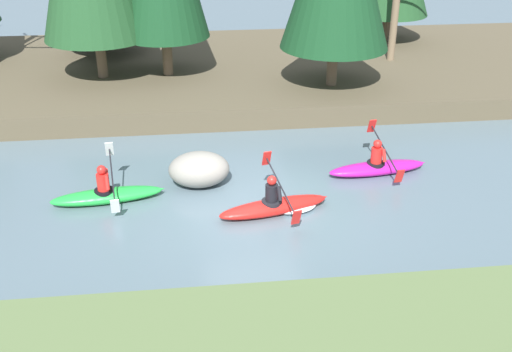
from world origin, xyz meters
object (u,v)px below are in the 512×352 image
Objects in this scene: kayaker_lead at (378,166)px; boulder_midstream at (199,169)px; kayaker_middle at (278,205)px; kayaker_trailing at (108,194)px.

kayaker_lead is 1.78× the size of boulder_midstream.
kayaker_middle is at bearing -42.02° from boulder_midstream.
kayaker_middle is 1.77× the size of boulder_midstream.
kayaker_middle is at bearing -156.67° from kayaker_lead.
kayaker_trailing is at bearing -163.67° from boulder_midstream.
kayaker_lead is 1.00× the size of kayaker_middle.
kayaker_lead is 1.00× the size of kayaker_trailing.
kayaker_trailing is 1.78× the size of boulder_midstream.
boulder_midstream is at bearing 174.16° from kayaker_lead.
boulder_midstream is (-4.79, -0.09, 0.22)m from kayaker_lead.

